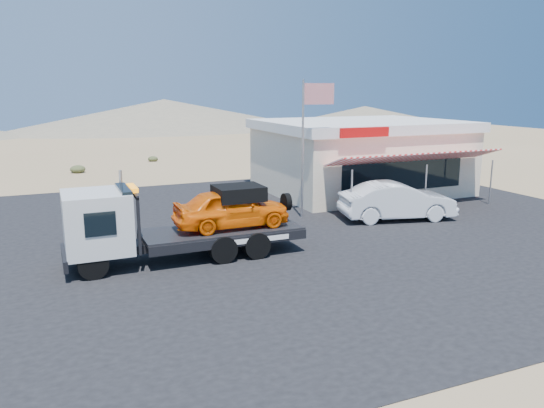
{
  "coord_description": "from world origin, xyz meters",
  "views": [
    {
      "loc": [
        -5.59,
        -16.11,
        5.65
      ],
      "look_at": [
        1.9,
        1.34,
        1.5
      ],
      "focal_mm": 35.0,
      "sensor_mm": 36.0,
      "label": 1
    }
  ],
  "objects_px": {
    "tow_truck": "(180,219)",
    "jerky_store": "(360,156)",
    "flagpole": "(308,133)",
    "white_sedan": "(397,201)"
  },
  "relations": [
    {
      "from": "tow_truck",
      "to": "jerky_store",
      "type": "xyz_separation_m",
      "value": [
        12.15,
        8.14,
        0.59
      ]
    },
    {
      "from": "tow_truck",
      "to": "flagpole",
      "type": "distance_m",
      "value": 7.9
    },
    {
      "from": "jerky_store",
      "to": "flagpole",
      "type": "distance_m",
      "value": 7.36
    },
    {
      "from": "white_sedan",
      "to": "jerky_store",
      "type": "relative_size",
      "value": 0.48
    },
    {
      "from": "tow_truck",
      "to": "flagpole",
      "type": "xyz_separation_m",
      "value": [
        6.59,
        3.66,
        2.36
      ]
    },
    {
      "from": "tow_truck",
      "to": "jerky_store",
      "type": "height_order",
      "value": "jerky_store"
    },
    {
      "from": "tow_truck",
      "to": "flagpole",
      "type": "relative_size",
      "value": 1.3
    },
    {
      "from": "tow_truck",
      "to": "jerky_store",
      "type": "distance_m",
      "value": 14.64
    },
    {
      "from": "flagpole",
      "to": "jerky_store",
      "type": "bearing_deg",
      "value": 38.79
    },
    {
      "from": "flagpole",
      "to": "tow_truck",
      "type": "bearing_deg",
      "value": -150.92
    }
  ]
}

